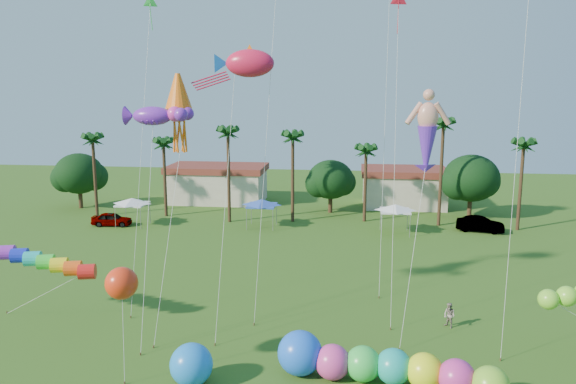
# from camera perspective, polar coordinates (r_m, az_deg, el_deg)

# --- Properties ---
(tree_line) EXTENTS (69.46, 8.91, 11.00)m
(tree_line) POSITION_cam_1_polar(r_m,az_deg,el_deg) (65.76, 6.56, 1.31)
(tree_line) COLOR #3A2819
(tree_line) RESTS_ON ground
(buildings_row) EXTENTS (35.00, 7.00, 4.00)m
(buildings_row) POSITION_cam_1_polar(r_m,az_deg,el_deg) (72.38, 1.26, 0.40)
(buildings_row) COLOR beige
(buildings_row) RESTS_ON ground
(tent_row) EXTENTS (31.00, 4.00, 0.60)m
(tent_row) POSITION_cam_1_polar(r_m,az_deg,el_deg) (59.30, -2.79, -1.15)
(tent_row) COLOR white
(tent_row) RESTS_ON ground
(car_a) EXTENTS (4.39, 2.07, 1.45)m
(car_a) POSITION_cam_1_polar(r_m,az_deg,el_deg) (63.85, -17.46, -2.65)
(car_a) COLOR #4C4C54
(car_a) RESTS_ON ground
(car_b) EXTENTS (5.06, 2.68, 1.58)m
(car_b) POSITION_cam_1_polar(r_m,az_deg,el_deg) (61.71, 18.94, -3.12)
(car_b) COLOR #4C4C54
(car_b) RESTS_ON ground
(spectator_b) EXTENTS (0.97, 0.99, 1.60)m
(spectator_b) POSITION_cam_1_polar(r_m,az_deg,el_deg) (37.23, 16.07, -11.97)
(spectator_b) COLOR gray
(spectator_b) RESTS_ON ground
(caterpillar_inflatable) EXTENTS (11.52, 3.98, 2.35)m
(caterpillar_inflatable) POSITION_cam_1_polar(r_m,az_deg,el_deg) (29.97, 9.29, -17.05)
(caterpillar_inflatable) COLOR #E43C9A
(caterpillar_inflatable) RESTS_ON ground
(blue_ball) EXTENTS (2.18, 2.18, 2.18)m
(blue_ball) POSITION_cam_1_polar(r_m,az_deg,el_deg) (29.93, -9.80, -16.89)
(blue_ball) COLOR #1A7EF0
(blue_ball) RESTS_ON ground
(rainbow_tube) EXTENTS (8.42, 2.28, 4.16)m
(rainbow_tube) POSITION_cam_1_polar(r_m,az_deg,el_deg) (37.70, -22.14, -7.41)
(rainbow_tube) COLOR red
(rainbow_tube) RESTS_ON ground
(green_worm) EXTENTS (8.95, 2.00, 4.10)m
(green_worm) POSITION_cam_1_polar(r_m,az_deg,el_deg) (34.25, 24.94, -9.86)
(green_worm) COLOR #81DF31
(green_worm) RESTS_ON ground
(orange_ball_kite) EXTENTS (2.08, 2.08, 6.05)m
(orange_ball_kite) POSITION_cam_1_polar(r_m,az_deg,el_deg) (29.43, -16.55, -8.88)
(orange_ball_kite) COLOR red
(orange_ball_kite) RESTS_ON ground
(merman_kite) EXTENTS (2.65, 4.58, 14.30)m
(merman_kite) POSITION_cam_1_polar(r_m,az_deg,el_deg) (34.34, 13.94, 5.47)
(merman_kite) COLOR #DD927E
(merman_kite) RESTS_ON ground
(fish_kite) EXTENTS (4.81, 6.68, 17.23)m
(fish_kite) POSITION_cam_1_polar(r_m,az_deg,el_deg) (35.59, -3.90, 12.90)
(fish_kite) COLOR red
(fish_kite) RESTS_ON ground
(squid_kite) EXTENTS (1.67, 5.32, 15.75)m
(squid_kite) POSITION_cam_1_polar(r_m,az_deg,el_deg) (35.18, -11.02, 8.16)
(squid_kite) COLOR orange
(squid_kite) RESTS_ON ground
(lobster_kite) EXTENTS (4.47, 5.96, 13.95)m
(lobster_kite) POSITION_cam_1_polar(r_m,az_deg,el_deg) (34.70, -13.60, 7.52)
(lobster_kite) COLOR purple
(lobster_kite) RESTS_ON ground
(delta_kite_red) EXTENTS (1.30, 4.77, 20.94)m
(delta_kite_red) POSITION_cam_1_polar(r_m,az_deg,el_deg) (37.95, 11.17, 18.23)
(delta_kite_red) COLOR red
(delta_kite_red) RESTS_ON ground
(delta_kite_green) EXTENTS (1.25, 4.73, 20.89)m
(delta_kite_green) POSITION_cam_1_polar(r_m,az_deg,el_deg) (39.94, -13.86, 17.52)
(delta_kite_green) COLOR #36E747
(delta_kite_green) RESTS_ON ground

